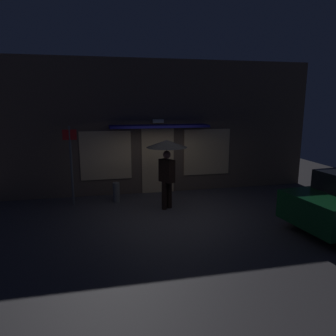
{
  "coord_description": "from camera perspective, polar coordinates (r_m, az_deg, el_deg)",
  "views": [
    {
      "loc": [
        -1.96,
        -8.3,
        3.05
      ],
      "look_at": [
        -0.03,
        0.42,
        1.21
      ],
      "focal_mm": 34.07,
      "sensor_mm": 36.0,
      "label": 1
    }
  ],
  "objects": [
    {
      "name": "ground_plane",
      "position": [
        9.06,
        0.79,
        -8.03
      ],
      "size": [
        18.0,
        18.0,
        0.0
      ],
      "primitive_type": "plane",
      "color": "#423F44"
    },
    {
      "name": "building_facade",
      "position": [
        10.85,
        -2.02,
        7.16
      ],
      "size": [
        10.95,
        1.0,
        4.44
      ],
      "color": "brown",
      "rests_on": "ground"
    },
    {
      "name": "person_with_umbrella",
      "position": [
        9.03,
        -0.22,
        2.56
      ],
      "size": [
        1.16,
        1.16,
        2.02
      ],
      "rotation": [
        0.0,
        0.0,
        2.09
      ],
      "color": "black",
      "rests_on": "ground"
    },
    {
      "name": "street_sign_post",
      "position": [
        9.84,
        -16.93,
        1.19
      ],
      "size": [
        0.4,
        0.07,
        2.38
      ],
      "color": "#595B60",
      "rests_on": "ground"
    },
    {
      "name": "sidewalk_bollard",
      "position": [
        10.07,
        -9.22,
        -4.31
      ],
      "size": [
        0.21,
        0.21,
        0.62
      ],
      "primitive_type": "cylinder",
      "color": "slate",
      "rests_on": "ground"
    }
  ]
}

